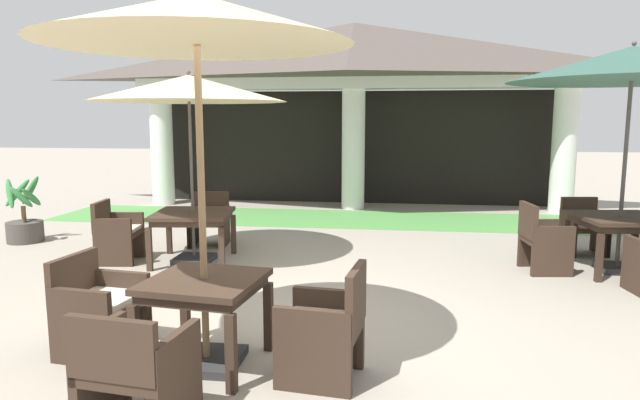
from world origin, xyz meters
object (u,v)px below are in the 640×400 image
at_px(patio_umbrella_near_foreground, 189,90).
at_px(patio_chair_mid_left_south, 135,371).
at_px(patio_table_near_foreground, 193,218).
at_px(patio_chair_mid_left_east, 326,329).
at_px(patio_umbrella_mid_right, 633,65).
at_px(patio_chair_mid_right_north, 584,228).
at_px(potted_palm_left_edge, 25,224).
at_px(patio_chair_mid_right_west, 543,240).
at_px(patio_table_mid_left, 205,291).
at_px(patio_chair_mid_left_west, 98,307).
at_px(patio_umbrella_mid_left, 196,23).
at_px(patio_chair_near_foreground_north, 209,221).
at_px(patio_chair_near_foreground_west, 117,233).
at_px(patio_table_mid_right, 620,223).

xyz_separation_m(patio_umbrella_near_foreground, patio_chair_mid_left_south, (1.14, -4.10, -1.95)).
xyz_separation_m(patio_table_near_foreground, patio_chair_mid_left_east, (2.25, -3.23, -0.21)).
height_order(patio_table_near_foreground, patio_umbrella_near_foreground, patio_umbrella_near_foreground).
xyz_separation_m(patio_chair_mid_left_east, patio_umbrella_mid_right, (3.37, 3.50, 2.23)).
xyz_separation_m(patio_chair_mid_left_south, patio_chair_mid_right_north, (4.35, 5.33, -0.01)).
relative_size(patio_chair_mid_left_south, patio_chair_mid_right_north, 1.01).
relative_size(patio_chair_mid_left_south, patio_chair_mid_left_east, 0.92).
distance_m(patio_table_near_foreground, potted_palm_left_edge, 3.28).
height_order(patio_umbrella_near_foreground, patio_chair_mid_right_west, patio_umbrella_near_foreground).
bearing_deg(potted_palm_left_edge, patio_table_mid_left, -41.93).
bearing_deg(patio_chair_mid_right_north, patio_chair_mid_left_west, 31.63).
bearing_deg(patio_chair_mid_left_east, patio_umbrella_mid_left, 90.00).
xyz_separation_m(patio_table_mid_left, patio_chair_mid_left_east, (0.99, -0.12, -0.22)).
bearing_deg(patio_chair_near_foreground_north, patio_chair_mid_left_west, 88.43).
relative_size(patio_umbrella_mid_left, patio_chair_mid_left_south, 3.59).
relative_size(patio_chair_near_foreground_west, patio_chair_mid_left_east, 0.95).
distance_m(patio_chair_near_foreground_north, patio_umbrella_mid_right, 6.23).
bearing_deg(patio_umbrella_mid_left, patio_chair_mid_left_west, 173.10).
bearing_deg(patio_chair_mid_right_west, potted_palm_left_edge, -102.57).
relative_size(patio_umbrella_near_foreground, potted_palm_left_edge, 2.42).
distance_m(patio_chair_mid_right_west, potted_palm_left_edge, 7.83).
xyz_separation_m(patio_chair_near_foreground_west, patio_umbrella_mid_left, (2.31, -2.98, 2.27)).
height_order(patio_chair_near_foreground_north, patio_chair_mid_right_north, patio_chair_near_foreground_north).
height_order(patio_chair_mid_left_south, patio_umbrella_mid_right, patio_umbrella_mid_right).
bearing_deg(patio_chair_mid_left_south, patio_umbrella_mid_right, 51.15).
distance_m(patio_table_mid_right, patio_chair_mid_right_north, 1.01).
xyz_separation_m(patio_umbrella_near_foreground, patio_chair_mid_left_east, (2.25, -3.23, -1.95)).
height_order(patio_chair_near_foreground_north, patio_chair_mid_left_east, patio_chair_mid_left_east).
distance_m(patio_table_mid_left, patio_umbrella_mid_right, 5.87).
relative_size(patio_chair_near_foreground_west, potted_palm_left_edge, 0.78).
relative_size(patio_chair_mid_left_south, potted_palm_left_edge, 0.76).
distance_m(patio_chair_near_foreground_north, patio_chair_mid_left_east, 4.91).
xyz_separation_m(patio_chair_near_foreground_west, patio_umbrella_mid_right, (6.67, 0.40, 2.23)).
xyz_separation_m(patio_umbrella_near_foreground, patio_umbrella_mid_right, (5.62, 0.27, 0.28)).
height_order(patio_umbrella_near_foreground, patio_chair_mid_left_south, patio_umbrella_near_foreground).
bearing_deg(patio_umbrella_near_foreground, potted_palm_left_edge, 164.98).
xyz_separation_m(patio_chair_near_foreground_west, patio_chair_mid_left_west, (1.33, -2.86, -0.00)).
height_order(patio_chair_near_foreground_north, potted_palm_left_edge, potted_palm_left_edge).
xyz_separation_m(patio_umbrella_near_foreground, patio_chair_mid_right_north, (5.49, 1.23, -1.96)).
bearing_deg(patio_chair_mid_left_south, patio_umbrella_mid_left, 90.00).
bearing_deg(potted_palm_left_edge, patio_chair_mid_left_south, -49.04).
height_order(patio_umbrella_near_foreground, patio_table_mid_right, patio_umbrella_near_foreground).
bearing_deg(patio_chair_mid_right_west, patio_table_near_foreground, -95.68).
xyz_separation_m(patio_chair_near_foreground_north, patio_umbrella_mid_left, (1.40, -4.17, 2.29)).
distance_m(patio_chair_near_foreground_north, patio_umbrella_mid_left, 4.96).
xyz_separation_m(patio_umbrella_mid_right, patio_chair_mid_right_west, (-0.97, -0.13, -2.22)).
bearing_deg(patio_umbrella_near_foreground, patio_umbrella_mid_left, -67.99).
xyz_separation_m(patio_table_near_foreground, patio_table_mid_right, (5.62, 0.27, 0.02)).
xyz_separation_m(patio_chair_mid_left_south, patio_chair_mid_left_west, (-0.86, 1.10, -0.00)).
relative_size(patio_table_near_foreground, patio_chair_mid_right_north, 1.40).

